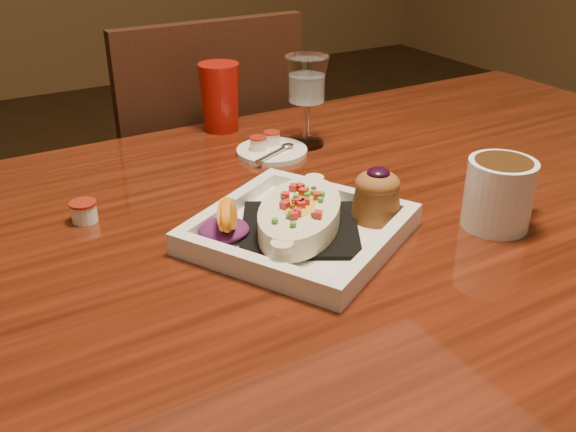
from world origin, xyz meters
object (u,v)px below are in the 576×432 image
coffee_mug (501,190)px  saucer (270,149)px  chair_far (198,196)px  red_tumbler (220,97)px  goblet (307,85)px  plate (309,219)px  table (358,264)px

coffee_mug → saucer: coffee_mug is taller
chair_far → red_tumbler: bearing=81.6°
goblet → red_tumbler: size_ratio=1.26×
red_tumbler → saucer: bearing=-82.5°
goblet → plate: bearing=-121.1°
plate → red_tumbler: (0.08, 0.44, 0.04)m
chair_far → saucer: bearing=88.0°
plate → goblet: size_ratio=2.08×
coffee_mug → chair_far: bearing=92.6°
chair_far → plate: 0.73m
saucer → plate: bearing=-109.3°
table → red_tumbler: size_ratio=12.02×
plate → chair_far: bearing=51.7°
coffee_mug → goblet: goblet is taller
goblet → red_tumbler: (-0.10, 0.15, -0.05)m
table → red_tumbler: red_tumbler is taller
saucer → coffee_mug: bearing=-70.1°
goblet → table: bearing=-103.8°
table → coffee_mug: bearing=-47.6°
red_tumbler → goblet: bearing=-57.5°
goblet → red_tumbler: bearing=122.5°
plate → coffee_mug: bearing=-51.5°
goblet → coffee_mug: bearing=-80.7°
coffee_mug → red_tumbler: (-0.16, 0.54, 0.01)m
table → chair_far: (-0.00, 0.63, -0.15)m
coffee_mug → saucer: size_ratio=1.04×
coffee_mug → red_tumbler: bearing=99.9°
plate → saucer: 0.30m
goblet → red_tumbler: 0.18m
coffee_mug → goblet: 0.40m
saucer → red_tumbler: bearing=97.5°
table → coffee_mug: 0.24m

